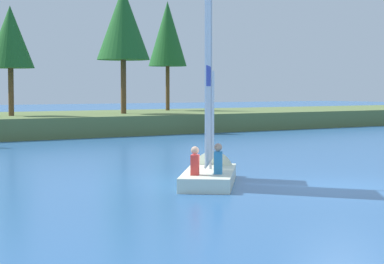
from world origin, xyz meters
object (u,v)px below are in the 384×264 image
sailboat (211,165)px  shoreline_tree_midright (123,23)px  shoreline_tree_centre (10,37)px  shoreline_tree_right (168,34)px

sailboat → shoreline_tree_midright: bearing=16.9°
shoreline_tree_midright → sailboat: 23.66m
shoreline_tree_centre → shoreline_tree_midright: shoreline_tree_midright is taller
shoreline_tree_right → sailboat: (-14.65, -25.02, -5.71)m
shoreline_tree_midright → shoreline_tree_right: size_ratio=1.01×
shoreline_tree_right → sailboat: shoreline_tree_right is taller
shoreline_tree_midright → shoreline_tree_right: shoreline_tree_midright is taller
shoreline_tree_centre → shoreline_tree_right: 12.74m
shoreline_tree_right → sailboat: 29.55m
shoreline_tree_midright → shoreline_tree_centre: bearing=176.8°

